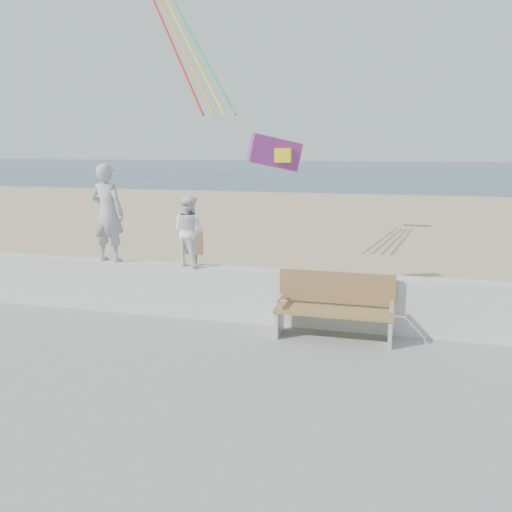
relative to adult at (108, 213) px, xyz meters
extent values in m
plane|color=#2A4254|center=(2.56, -2.00, -1.94)|extent=(220.00, 220.00, 0.00)
cube|color=tan|center=(2.56, 7.00, -1.90)|extent=(90.00, 40.00, 0.08)
cube|color=silver|center=(2.56, 0.00, -1.31)|extent=(30.00, 0.35, 0.90)
imported|color=#A7A6AC|center=(0.00, 0.00, 0.00)|extent=(0.67, 0.48, 1.73)
imported|color=white|center=(1.53, 0.00, -0.26)|extent=(0.71, 0.63, 1.21)
cube|color=olive|center=(4.07, -0.55, -1.32)|extent=(1.80, 0.50, 0.06)
cube|color=olive|center=(4.07, -0.28, -1.01)|extent=(1.80, 0.05, 0.50)
cube|color=white|center=(3.22, -0.55, -1.56)|extent=(0.06, 0.50, 0.40)
cube|color=white|center=(3.22, -0.60, -1.16)|extent=(0.06, 0.45, 0.05)
cube|color=silver|center=(4.92, -0.55, -1.56)|extent=(0.06, 0.50, 0.40)
cube|color=silver|center=(4.92, -0.60, -1.16)|extent=(0.06, 0.45, 0.05)
cube|color=#FF1E1C|center=(2.52, 2.17, 1.03)|extent=(1.10, 0.76, 0.75)
cube|color=yellow|center=(2.67, 2.17, 0.98)|extent=(0.39, 0.29, 0.28)
cylinder|color=red|center=(-0.83, 5.27, 3.56)|extent=(2.47, 2.68, 3.42)
cylinder|color=orange|center=(-0.61, 5.27, 3.56)|extent=(2.55, 2.68, 3.42)
cylinder|color=yellow|center=(-0.38, 5.27, 3.56)|extent=(2.63, 2.68, 3.42)
cylinder|color=green|center=(-0.16, 5.27, 3.56)|extent=(2.71, 2.68, 3.42)
cylinder|color=brown|center=(1.33, 0.77, -1.26)|extent=(0.07, 0.07, 1.20)
cube|color=olive|center=(1.33, 0.75, -0.61)|extent=(0.32, 0.03, 0.42)
camera|label=1|loc=(4.94, -8.51, 1.15)|focal=38.00mm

